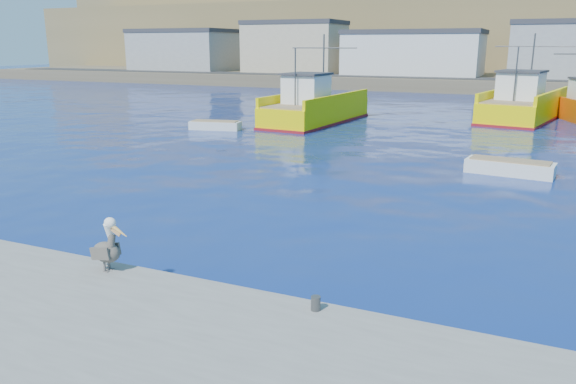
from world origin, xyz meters
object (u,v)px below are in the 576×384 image
(trawler_yellow_a, at_px, (315,109))
(skiff_mid, at_px, (510,169))
(skiff_left, at_px, (215,126))
(pelican, at_px, (107,248))
(trawler_yellow_b, at_px, (523,105))

(trawler_yellow_a, distance_m, skiff_mid, 19.33)
(skiff_left, bearing_deg, pelican, -64.19)
(trawler_yellow_b, bearing_deg, trawler_yellow_a, -149.30)
(skiff_mid, bearing_deg, trawler_yellow_a, 138.87)
(trawler_yellow_a, bearing_deg, trawler_yellow_b, 30.70)
(trawler_yellow_b, relative_size, skiff_left, 3.55)
(trawler_yellow_b, relative_size, pelican, 9.74)
(trawler_yellow_b, distance_m, pelican, 39.23)
(trawler_yellow_a, distance_m, pelican, 30.66)
(trawler_yellow_b, bearing_deg, skiff_left, -142.76)
(skiff_mid, height_order, pelican, pelican)
(trawler_yellow_b, distance_m, skiff_left, 24.25)
(trawler_yellow_a, distance_m, trawler_yellow_b, 16.63)
(trawler_yellow_b, bearing_deg, pelican, -101.45)
(skiff_left, xyz_separation_m, pelican, (11.50, -23.78, 0.83))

